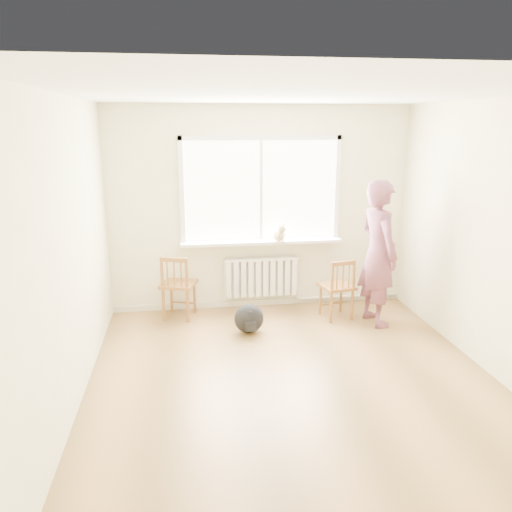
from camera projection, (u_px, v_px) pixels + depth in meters
name	position (u px, v px, depth m)	size (l,w,h in m)	color
floor	(295.00, 385.00, 4.83)	(4.50, 4.50, 0.00)	#9C6F40
ceiling	(302.00, 93.00, 4.14)	(4.50, 4.50, 0.00)	white
back_wall	(260.00, 209.00, 6.64)	(4.00, 0.01, 2.70)	beige
window	(261.00, 186.00, 6.53)	(2.12, 0.05, 1.42)	white
windowsill	(262.00, 242.00, 6.64)	(2.15, 0.22, 0.04)	white
radiator	(261.00, 277.00, 6.78)	(1.00, 0.12, 0.55)	white
heating_pipe	(348.00, 296.00, 7.08)	(0.04, 0.04, 1.40)	silver
baseboard	(260.00, 302.00, 6.96)	(4.00, 0.03, 0.08)	beige
chair_left	(178.00, 287.00, 6.39)	(0.52, 0.51, 0.85)	brown
chair_right	(338.00, 289.00, 6.39)	(0.46, 0.44, 0.80)	brown
person	(378.00, 253.00, 6.14)	(0.66, 0.43, 1.81)	#BD413F
cat	(279.00, 233.00, 6.56)	(0.20, 0.40, 0.27)	beige
backpack	(249.00, 319.00, 6.01)	(0.36, 0.27, 0.36)	black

